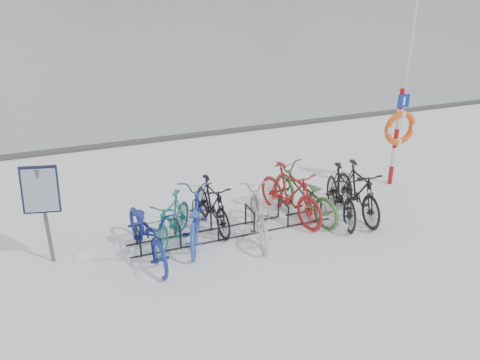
{
  "coord_description": "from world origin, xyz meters",
  "views": [
    {
      "loc": [
        -2.72,
        -7.39,
        4.55
      ],
      "look_at": [
        0.39,
        0.6,
        0.79
      ],
      "focal_mm": 35.0,
      "sensor_mm": 36.0,
      "label": 1
    }
  ],
  "objects": [
    {
      "name": "bike_3",
      "position": [
        -0.27,
        0.4,
        0.5
      ],
      "size": [
        0.6,
        1.71,
        1.01
      ],
      "primitive_type": "imported",
      "rotation": [
        0.0,
        0.0,
        0.08
      ],
      "color": "black",
      "rests_on": "ground"
    },
    {
      "name": "ground",
      "position": [
        0.0,
        0.0,
        0.0
      ],
      "size": [
        900.0,
        900.0,
        0.0
      ],
      "primitive_type": "plane",
      "color": "white",
      "rests_on": "ground"
    },
    {
      "name": "snow_drifts",
      "position": [
        -0.12,
        -0.22,
        0.0
      ],
      "size": [
        5.83,
        1.81,
        0.22
      ],
      "color": "white",
      "rests_on": "ground"
    },
    {
      "name": "bike_6",
      "position": [
        1.61,
        0.16,
        0.52
      ],
      "size": [
        1.1,
        2.1,
        1.05
      ],
      "primitive_type": "imported",
      "rotation": [
        0.0,
        0.0,
        3.35
      ],
      "color": "#3A6933",
      "rests_on": "ground"
    },
    {
      "name": "bike_5",
      "position": [
        1.3,
        0.15,
        0.57
      ],
      "size": [
        0.96,
        1.97,
        1.14
      ],
      "primitive_type": "imported",
      "rotation": [
        0.0,
        0.0,
        0.23
      ],
      "color": "maroon",
      "rests_on": "ground"
    },
    {
      "name": "bike_2",
      "position": [
        -0.74,
        0.02,
        0.49
      ],
      "size": [
        1.23,
        1.99,
        0.98
      ],
      "primitive_type": "imported",
      "rotation": [
        0.0,
        0.0,
        2.81
      ],
      "color": "#2D4EB7",
      "rests_on": "ground"
    },
    {
      "name": "quay_edge",
      "position": [
        0.0,
        5.9,
        0.05
      ],
      "size": [
        400.0,
        0.25,
        0.1
      ],
      "primitive_type": "cube",
      "color": "#3F3F42",
      "rests_on": "ground"
    },
    {
      "name": "bike_0",
      "position": [
        -1.66,
        -0.24,
        0.53
      ],
      "size": [
        0.95,
        2.08,
        1.05
      ],
      "primitive_type": "imported",
      "rotation": [
        0.0,
        0.0,
        0.13
      ],
      "color": "navy",
      "rests_on": "ground"
    },
    {
      "name": "bike_1",
      "position": [
        -1.16,
        0.06,
        0.49
      ],
      "size": [
        1.34,
        1.57,
        0.97
      ],
      "primitive_type": "imported",
      "rotation": [
        0.0,
        0.0,
        -0.64
      ],
      "color": "#176A69",
      "rests_on": "ground"
    },
    {
      "name": "lifebuoy_station",
      "position": [
        4.3,
        0.74,
        1.39
      ],
      "size": [
        0.8,
        0.23,
        4.15
      ],
      "color": "#AD0D11",
      "rests_on": "ground"
    },
    {
      "name": "bike_8",
      "position": [
        2.65,
        -0.22,
        0.56
      ],
      "size": [
        0.75,
        1.91,
        1.12
      ],
      "primitive_type": "imported",
      "rotation": [
        0.0,
        0.0,
        -0.12
      ],
      "color": "black",
      "rests_on": "ground"
    },
    {
      "name": "bike_4",
      "position": [
        0.41,
        -0.27,
        0.47
      ],
      "size": [
        1.03,
        1.89,
        0.94
      ],
      "primitive_type": "imported",
      "rotation": [
        0.0,
        0.0,
        2.91
      ],
      "color": "#B9BBC1",
      "rests_on": "ground"
    },
    {
      "name": "bike_rack",
      "position": [
        0.0,
        0.0,
        0.18
      ],
      "size": [
        4.0,
        0.48,
        0.46
      ],
      "color": "black",
      "rests_on": "ground"
    },
    {
      "name": "bike_7",
      "position": [
        2.26,
        -0.2,
        0.55
      ],
      "size": [
        0.95,
        1.9,
        1.1
      ],
      "primitive_type": "imported",
      "rotation": [
        0.0,
        0.0,
        -0.25
      ],
      "color": "black",
      "rests_on": "ground"
    },
    {
      "name": "info_board",
      "position": [
        -3.25,
        0.18,
        1.27
      ],
      "size": [
        0.62,
        0.35,
        1.76
      ],
      "rotation": [
        0.0,
        0.0,
        -0.23
      ],
      "color": "#595B5E",
      "rests_on": "ground"
    }
  ]
}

